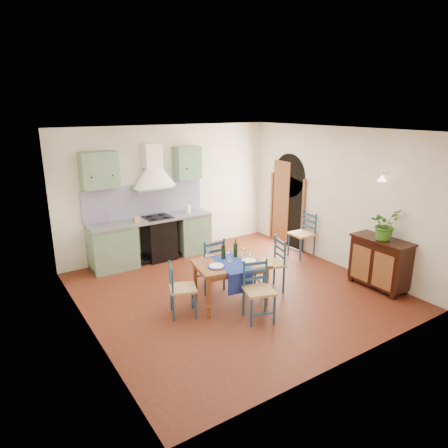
% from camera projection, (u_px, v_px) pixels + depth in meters
% --- Properties ---
extents(floor, '(5.00, 5.00, 0.00)m').
position_uv_depth(floor, '(234.00, 290.00, 7.15)').
color(floor, '#43190E').
rests_on(floor, ground).
extents(back_wall, '(5.00, 0.96, 2.80)m').
position_uv_depth(back_wall, '(155.00, 211.00, 8.44)').
color(back_wall, white).
rests_on(back_wall, ground).
extents(right_wall, '(0.26, 5.00, 2.80)m').
position_uv_depth(right_wall, '(325.00, 198.00, 8.30)').
color(right_wall, white).
rests_on(right_wall, ground).
extents(left_wall, '(0.04, 5.00, 2.80)m').
position_uv_depth(left_wall, '(83.00, 241.00, 5.44)').
color(left_wall, white).
rests_on(left_wall, ground).
extents(ceiling, '(5.00, 5.00, 0.01)m').
position_uv_depth(ceiling, '(235.00, 130.00, 6.35)').
color(ceiling, white).
rests_on(ceiling, back_wall).
extents(dining_table, '(1.27, 0.99, 1.05)m').
position_uv_depth(dining_table, '(231.00, 267.00, 6.51)').
color(dining_table, brown).
rests_on(dining_table, ground).
extents(chair_near, '(0.54, 0.54, 0.92)m').
position_uv_depth(chair_near, '(258.00, 290.00, 6.09)').
color(chair_near, navy).
rests_on(chair_near, ground).
extents(chair_far, '(0.45, 0.45, 0.97)m').
position_uv_depth(chair_far, '(210.00, 263.00, 7.07)').
color(chair_far, navy).
rests_on(chair_far, ground).
extents(chair_left, '(0.52, 0.52, 0.86)m').
position_uv_depth(chair_left, '(181.00, 289.00, 6.20)').
color(chair_left, navy).
rests_on(chair_left, ground).
extents(chair_right, '(0.54, 0.54, 0.96)m').
position_uv_depth(chair_right, '(271.00, 264.00, 7.06)').
color(chair_right, navy).
rests_on(chair_right, ground).
extents(chair_spare, '(0.47, 0.47, 0.98)m').
position_uv_depth(chair_spare, '(303.00, 234.00, 8.66)').
color(chair_spare, navy).
rests_on(chair_spare, ground).
extents(sideboard, '(0.50, 1.05, 0.94)m').
position_uv_depth(sideboard, '(380.00, 261.00, 7.12)').
color(sideboard, black).
rests_on(sideboard, ground).
extents(potted_plant, '(0.54, 0.48, 0.55)m').
position_uv_depth(potted_plant, '(385.00, 224.00, 6.89)').
color(potted_plant, '#33651D').
rests_on(potted_plant, sideboard).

